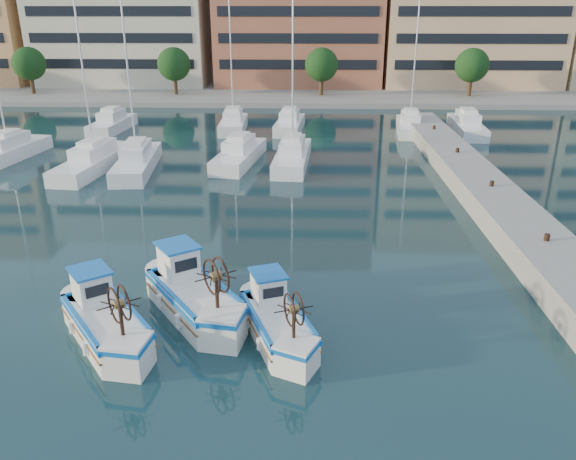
% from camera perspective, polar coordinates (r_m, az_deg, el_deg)
% --- Properties ---
extents(ground, '(300.00, 300.00, 0.00)m').
position_cam_1_polar(ground, '(20.15, -5.67, -10.30)').
color(ground, '#18383F').
rests_on(ground, ground).
extents(quay, '(3.00, 60.00, 1.20)m').
position_cam_1_polar(quay, '(28.80, 23.18, -0.55)').
color(quay, gray).
rests_on(quay, ground).
extents(waterfront, '(180.00, 40.00, 25.60)m').
position_cam_1_polar(waterfront, '(82.23, 7.32, 21.84)').
color(waterfront, gray).
rests_on(waterfront, ground).
extents(yacht_marina, '(39.83, 23.20, 11.50)m').
position_cam_1_polar(yacht_marina, '(46.27, -5.38, 8.97)').
color(yacht_marina, white).
rests_on(yacht_marina, ground).
extents(fishing_boat_a, '(4.07, 4.53, 2.82)m').
position_cam_1_polar(fishing_boat_a, '(20.30, -18.16, -8.58)').
color(fishing_boat_a, white).
rests_on(fishing_boat_a, ground).
extents(fishing_boat_b, '(4.32, 4.93, 3.04)m').
position_cam_1_polar(fishing_boat_b, '(21.08, -9.68, -6.36)').
color(fishing_boat_b, white).
rests_on(fishing_boat_b, ground).
extents(fishing_boat_c, '(2.98, 4.29, 2.58)m').
position_cam_1_polar(fishing_boat_c, '(19.44, -1.16, -9.03)').
color(fishing_boat_c, white).
rests_on(fishing_boat_c, ground).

